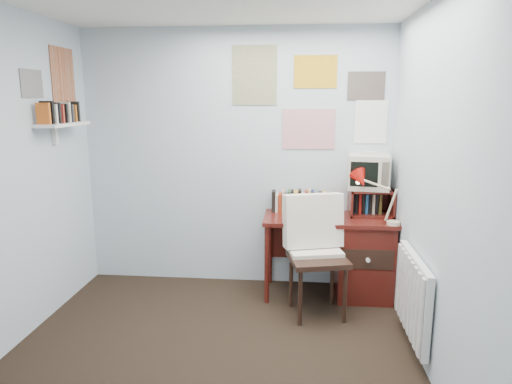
# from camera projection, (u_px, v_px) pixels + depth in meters

# --- Properties ---
(ground) EXTENTS (3.50, 3.50, 0.00)m
(ground) POSITION_uv_depth(u_px,v_px,m) (202.00, 382.00, 3.01)
(ground) COLOR black
(ground) RESTS_ON ground
(back_wall) EXTENTS (3.00, 0.02, 2.50)m
(back_wall) POSITION_uv_depth(u_px,v_px,m) (236.00, 159.00, 4.47)
(back_wall) COLOR silver
(back_wall) RESTS_ON ground
(right_wall) EXTENTS (0.02, 3.50, 2.50)m
(right_wall) POSITION_uv_depth(u_px,v_px,m) (454.00, 202.00, 2.62)
(right_wall) COLOR silver
(right_wall) RESTS_ON ground
(desk) EXTENTS (1.20, 0.55, 0.76)m
(desk) POSITION_uv_depth(u_px,v_px,m) (357.00, 254.00, 4.27)
(desk) COLOR #4F1712
(desk) RESTS_ON ground
(desk_chair) EXTENTS (0.61, 0.59, 1.00)m
(desk_chair) POSITION_uv_depth(u_px,v_px,m) (318.00, 259.00, 3.86)
(desk_chair) COLOR black
(desk_chair) RESTS_ON ground
(desk_lamp) EXTENTS (0.30, 0.26, 0.41)m
(desk_lamp) POSITION_uv_depth(u_px,v_px,m) (395.00, 202.00, 3.92)
(desk_lamp) COLOR red
(desk_lamp) RESTS_ON desk
(tv_riser) EXTENTS (0.40, 0.30, 0.25)m
(tv_riser) POSITION_uv_depth(u_px,v_px,m) (371.00, 202.00, 4.27)
(tv_riser) COLOR #4F1712
(tv_riser) RESTS_ON desk
(crt_tv) EXTENTS (0.41, 0.39, 0.35)m
(crt_tv) POSITION_uv_depth(u_px,v_px,m) (369.00, 170.00, 4.23)
(crt_tv) COLOR beige
(crt_tv) RESTS_ON tv_riser
(book_row) EXTENTS (0.60, 0.14, 0.22)m
(book_row) POSITION_uv_depth(u_px,v_px,m) (303.00, 201.00, 4.40)
(book_row) COLOR #4F1712
(book_row) RESTS_ON desk
(radiator) EXTENTS (0.09, 0.80, 0.60)m
(radiator) POSITION_uv_depth(u_px,v_px,m) (413.00, 296.00, 3.33)
(radiator) COLOR white
(radiator) RESTS_ON right_wall
(wall_shelf) EXTENTS (0.20, 0.62, 0.24)m
(wall_shelf) POSITION_uv_depth(u_px,v_px,m) (63.00, 124.00, 3.88)
(wall_shelf) COLOR white
(wall_shelf) RESTS_ON left_wall
(posters_back) EXTENTS (1.20, 0.01, 0.90)m
(posters_back) POSITION_uv_depth(u_px,v_px,m) (309.00, 97.00, 4.28)
(posters_back) COLOR white
(posters_back) RESTS_ON back_wall
(posters_left) EXTENTS (0.01, 0.70, 0.60)m
(posters_left) POSITION_uv_depth(u_px,v_px,m) (48.00, 79.00, 3.82)
(posters_left) COLOR white
(posters_left) RESTS_ON left_wall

